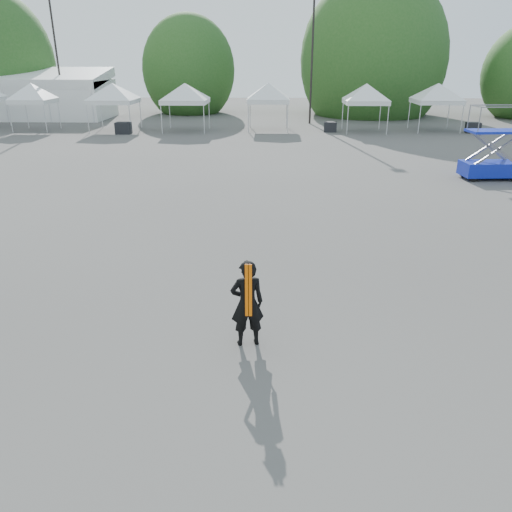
{
  "coord_description": "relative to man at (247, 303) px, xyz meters",
  "views": [
    {
      "loc": [
        0.06,
        -9.98,
        5.02
      ],
      "look_at": [
        -0.26,
        -0.66,
        1.3
      ],
      "focal_mm": 35.0,
      "sensor_mm": 36.0,
      "label": 1
    }
  ],
  "objects": [
    {
      "name": "tent_d",
      "position": [
        -5.92,
        29.11,
        2.21
      ],
      "size": [
        4.51,
        4.51,
        3.88
      ],
      "color": "silver",
      "rests_on": "ground"
    },
    {
      "name": "tent_f",
      "position": [
        6.96,
        29.09,
        2.21
      ],
      "size": [
        4.2,
        4.2,
        3.88
      ],
      "color": "silver",
      "rests_on": "ground"
    },
    {
      "name": "ground",
      "position": [
        0.38,
        1.86,
        -0.85
      ],
      "size": [
        120.0,
        120.0,
        0.0
      ],
      "primitive_type": "plane",
      "color": "#474442",
      "rests_on": "ground"
    },
    {
      "name": "crate_west",
      "position": [
        -10.13,
        27.48,
        -0.45
      ],
      "size": [
        1.04,
        0.81,
        0.79
      ],
      "primitive_type": "cube",
      "rotation": [
        0.0,
        0.0,
        -0.02
      ],
      "color": "black",
      "rests_on": "ground"
    },
    {
      "name": "tree_mid_w",
      "position": [
        -7.62,
        41.86,
        3.08
      ],
      "size": [
        4.16,
        4.16,
        6.33
      ],
      "color": "#382314",
      "rests_on": "ground"
    },
    {
      "name": "tent_e",
      "position": [
        0.03,
        29.97,
        2.21
      ],
      "size": [
        4.24,
        4.24,
        3.88
      ],
      "color": "silver",
      "rests_on": "ground"
    },
    {
      "name": "tent_b",
      "position": [
        -17.0,
        29.0,
        2.21
      ],
      "size": [
        3.81,
        3.81,
        3.88
      ],
      "color": "silver",
      "rests_on": "ground"
    },
    {
      "name": "light_pole_east",
      "position": [
        3.38,
        33.86,
        4.67
      ],
      "size": [
        0.6,
        0.25,
        9.8
      ],
      "color": "black",
      "rests_on": "ground"
    },
    {
      "name": "tree_mid_e",
      "position": [
        9.38,
        40.86,
        3.99
      ],
      "size": [
        5.12,
        5.12,
        7.79
      ],
      "color": "#382314",
      "rests_on": "ground"
    },
    {
      "name": "tent_g",
      "position": [
        12.15,
        29.74,
        2.21
      ],
      "size": [
        4.45,
        4.45,
        3.88
      ],
      "color": "silver",
      "rests_on": "ground"
    },
    {
      "name": "crate_east",
      "position": [
        14.66,
        28.78,
        -0.48
      ],
      "size": [
        0.98,
        0.79,
        0.73
      ],
      "primitive_type": "cube",
      "rotation": [
        0.0,
        0.0,
        -0.06
      ],
      "color": "black",
      "rests_on": "ground"
    },
    {
      "name": "crate_mid",
      "position": [
        4.55,
        29.0,
        -0.5
      ],
      "size": [
        0.97,
        0.79,
        0.71
      ],
      "primitive_type": "cube",
      "rotation": [
        0.0,
        0.0,
        -0.1
      ],
      "color": "black",
      "rests_on": "ground"
    },
    {
      "name": "man",
      "position": [
        0.0,
        0.0,
        0.0
      ],
      "size": [
        0.69,
        0.53,
        1.69
      ],
      "rotation": [
        0.0,
        0.0,
        3.36
      ],
      "color": "black",
      "rests_on": "ground"
    },
    {
      "name": "scissor_lift",
      "position": [
        10.0,
        14.07,
        0.73
      ],
      "size": [
        2.52,
        1.41,
        3.13
      ],
      "rotation": [
        0.0,
        0.0,
        0.08
      ],
      "color": "#0C11A3",
      "rests_on": "ground"
    },
    {
      "name": "light_pole_west",
      "position": [
        -17.62,
        35.86,
        4.92
      ],
      "size": [
        0.6,
        0.25,
        10.3
      ],
      "color": "black",
      "rests_on": "ground"
    },
    {
      "name": "tent_c",
      "position": [
        -11.14,
        29.12,
        2.21
      ],
      "size": [
        4.52,
        4.52,
        3.88
      ],
      "color": "silver",
      "rests_on": "ground"
    },
    {
      "name": "marquee",
      "position": [
        -21.62,
        36.86,
        1.12
      ],
      "size": [
        15.0,
        6.25,
        4.23
      ],
      "color": "white",
      "rests_on": "ground"
    }
  ]
}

